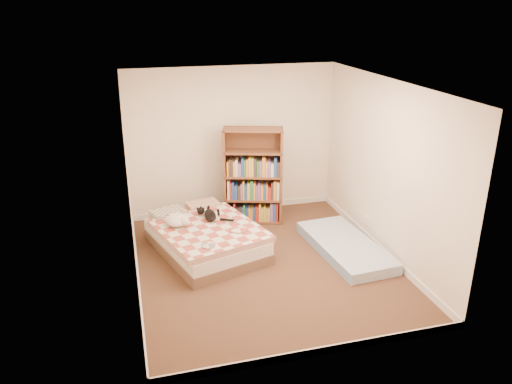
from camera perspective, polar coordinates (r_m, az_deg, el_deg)
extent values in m
cube|color=#412D1B|center=(7.08, 1.07, -8.26)|extent=(3.50, 4.00, 0.01)
cube|color=white|center=(6.24, 1.23, 12.16)|extent=(3.50, 4.00, 0.01)
cube|color=white|center=(8.41, -2.68, 5.77)|extent=(3.50, 0.01, 2.50)
cube|color=white|center=(4.83, 7.83, -6.50)|extent=(3.50, 0.01, 2.50)
cube|color=white|center=(6.32, -14.27, -0.14)|extent=(0.01, 4.00, 2.50)
cube|color=white|center=(7.22, 14.62, 2.50)|extent=(0.01, 4.00, 2.50)
cube|color=white|center=(8.79, -2.54, -1.81)|extent=(3.50, 0.02, 0.10)
cube|color=white|center=(5.49, 7.14, -17.62)|extent=(3.50, 0.02, 0.10)
cube|color=white|center=(6.84, -13.28, -9.54)|extent=(0.02, 4.00, 0.10)
cube|color=white|center=(7.67, 13.73, -6.03)|extent=(0.02, 4.00, 0.10)
cube|color=white|center=(7.88, 12.49, -3.16)|extent=(0.03, 0.09, 0.13)
cube|color=brown|center=(7.43, -5.74, -6.15)|extent=(1.72, 2.07, 0.16)
cube|color=silver|center=(7.35, -5.79, -4.98)|extent=(1.69, 2.03, 0.18)
cube|color=#A94B3F|center=(7.30, -5.83, -4.03)|extent=(1.69, 1.79, 0.09)
cube|color=slate|center=(7.86, -8.78, -2.06)|extent=(0.56, 0.44, 0.13)
cube|color=#A94B3F|center=(7.93, -4.55, -1.64)|extent=(0.56, 0.44, 0.13)
cube|color=brown|center=(8.02, -3.49, 1.57)|extent=(0.13, 0.32, 1.59)
cube|color=brown|center=(8.24, 2.74, 2.12)|extent=(0.13, 0.32, 1.59)
cube|color=brown|center=(8.25, -0.59, 2.18)|extent=(0.92, 0.30, 1.59)
cube|color=brown|center=(8.40, -0.32, -3.14)|extent=(1.00, 0.58, 0.03)
cube|color=brown|center=(8.11, -0.33, 1.92)|extent=(1.00, 0.58, 0.03)
cube|color=brown|center=(7.89, -0.34, 7.16)|extent=(1.00, 0.58, 0.03)
cube|color=#7EA4D3|center=(7.49, 10.15, -6.16)|extent=(0.92, 1.80, 0.16)
ellipsoid|color=black|center=(7.43, -5.25, -2.64)|extent=(0.35, 0.41, 0.12)
sphere|color=black|center=(7.61, -5.53, -1.97)|extent=(0.16, 0.16, 0.12)
cone|color=black|center=(7.61, -5.84, -1.56)|extent=(0.05, 0.05, 0.04)
cone|color=black|center=(7.62, -5.33, -1.51)|extent=(0.05, 0.05, 0.04)
cylinder|color=black|center=(7.23, -4.13, -3.58)|extent=(0.15, 0.20, 0.04)
ellipsoid|color=silver|center=(7.27, -9.03, -3.15)|extent=(0.32, 0.36, 0.17)
sphere|color=silver|center=(7.18, -8.16, -3.29)|extent=(0.14, 0.14, 0.14)
sphere|color=silver|center=(7.15, -7.72, -3.51)|extent=(0.06, 0.06, 0.06)
sphere|color=silver|center=(7.33, -10.18, -3.20)|extent=(0.08, 0.08, 0.08)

